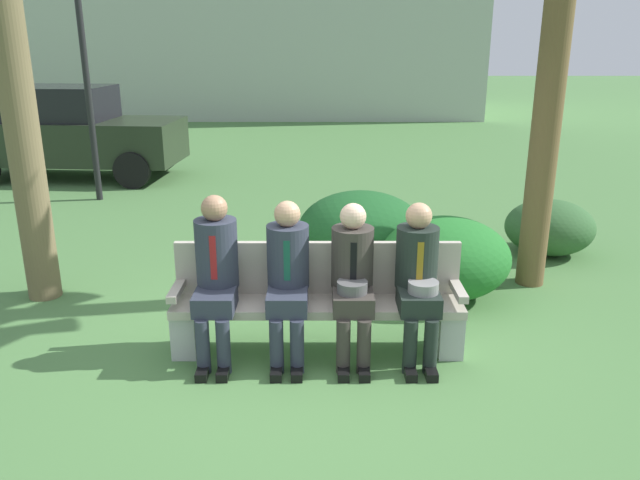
{
  "coord_description": "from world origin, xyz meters",
  "views": [
    {
      "loc": [
        0.1,
        -4.67,
        2.51
      ],
      "look_at": [
        0.07,
        0.47,
        0.85
      ],
      "focal_mm": 35.21,
      "sensor_mm": 36.0,
      "label": 1
    }
  ],
  "objects_px": {
    "shrub_near_bench": "(363,231)",
    "parked_car_near": "(74,133)",
    "seated_man_rightmost": "(420,275)",
    "seated_man_centerleft": "(290,273)",
    "seated_man_centerright": "(355,275)",
    "street_lamp": "(87,59)",
    "shrub_far_lawn": "(447,258)",
    "shrub_mid_lawn": "(552,228)",
    "park_bench": "(320,300)",
    "seated_man_leftmost": "(218,270)"
  },
  "relations": [
    {
      "from": "parked_car_near",
      "to": "street_lamp",
      "type": "bearing_deg",
      "value": -59.04
    },
    {
      "from": "shrub_mid_lawn",
      "to": "street_lamp",
      "type": "relative_size",
      "value": 0.3
    },
    {
      "from": "seated_man_rightmost",
      "to": "parked_car_near",
      "type": "xyz_separation_m",
      "value": [
        -5.37,
        6.93,
        0.12
      ]
    },
    {
      "from": "shrub_mid_lawn",
      "to": "shrub_far_lawn",
      "type": "xyz_separation_m",
      "value": [
        -1.52,
        -1.31,
        0.08
      ]
    },
    {
      "from": "shrub_near_bench",
      "to": "seated_man_rightmost",
      "type": "bearing_deg",
      "value": -81.08
    },
    {
      "from": "seated_man_leftmost",
      "to": "seated_man_centerleft",
      "type": "height_order",
      "value": "seated_man_leftmost"
    },
    {
      "from": "shrub_mid_lawn",
      "to": "seated_man_centerright",
      "type": "bearing_deg",
      "value": -134.26
    },
    {
      "from": "seated_man_rightmost",
      "to": "seated_man_centerleft",
      "type": "bearing_deg",
      "value": 179.59
    },
    {
      "from": "seated_man_centerleft",
      "to": "street_lamp",
      "type": "distance_m",
      "value": 6.39
    },
    {
      "from": "seated_man_centerright",
      "to": "shrub_near_bench",
      "type": "bearing_deg",
      "value": 84.44
    },
    {
      "from": "street_lamp",
      "to": "park_bench",
      "type": "bearing_deg",
      "value": -55.12
    },
    {
      "from": "seated_man_leftmost",
      "to": "seated_man_rightmost",
      "type": "xyz_separation_m",
      "value": [
        1.61,
        -0.01,
        -0.03
      ]
    },
    {
      "from": "park_bench",
      "to": "street_lamp",
      "type": "relative_size",
      "value": 0.66
    },
    {
      "from": "seated_man_rightmost",
      "to": "shrub_far_lawn",
      "type": "distance_m",
      "value": 1.38
    },
    {
      "from": "park_bench",
      "to": "shrub_mid_lawn",
      "type": "xyz_separation_m",
      "value": [
        2.79,
        2.44,
        -0.11
      ]
    },
    {
      "from": "park_bench",
      "to": "shrub_far_lawn",
      "type": "distance_m",
      "value": 1.7
    },
    {
      "from": "seated_man_rightmost",
      "to": "street_lamp",
      "type": "height_order",
      "value": "street_lamp"
    },
    {
      "from": "seated_man_rightmost",
      "to": "shrub_mid_lawn",
      "type": "height_order",
      "value": "seated_man_rightmost"
    },
    {
      "from": "shrub_mid_lawn",
      "to": "shrub_far_lawn",
      "type": "height_order",
      "value": "shrub_far_lawn"
    },
    {
      "from": "seated_man_centerleft",
      "to": "parked_car_near",
      "type": "relative_size",
      "value": 0.32
    },
    {
      "from": "seated_man_leftmost",
      "to": "shrub_far_lawn",
      "type": "height_order",
      "value": "seated_man_leftmost"
    },
    {
      "from": "seated_man_rightmost",
      "to": "street_lamp",
      "type": "relative_size",
      "value": 0.36
    },
    {
      "from": "shrub_near_bench",
      "to": "seated_man_centerright",
      "type": "bearing_deg",
      "value": -95.56
    },
    {
      "from": "shrub_near_bench",
      "to": "shrub_mid_lawn",
      "type": "relative_size",
      "value": 1.34
    },
    {
      "from": "parked_car_near",
      "to": "street_lamp",
      "type": "xyz_separation_m",
      "value": [
        1.0,
        -1.67,
        1.37
      ]
    },
    {
      "from": "shrub_near_bench",
      "to": "parked_car_near",
      "type": "bearing_deg",
      "value": 135.98
    },
    {
      "from": "seated_man_leftmost",
      "to": "shrub_mid_lawn",
      "type": "bearing_deg",
      "value": 35.46
    },
    {
      "from": "seated_man_centerleft",
      "to": "park_bench",
      "type": "bearing_deg",
      "value": 28.77
    },
    {
      "from": "park_bench",
      "to": "shrub_mid_lawn",
      "type": "distance_m",
      "value": 3.71
    },
    {
      "from": "shrub_mid_lawn",
      "to": "street_lamp",
      "type": "bearing_deg",
      "value": 157.16
    },
    {
      "from": "shrub_far_lawn",
      "to": "park_bench",
      "type": "bearing_deg",
      "value": -138.51
    },
    {
      "from": "parked_car_near",
      "to": "seated_man_centerright",
      "type": "bearing_deg",
      "value": -55.0
    },
    {
      "from": "seated_man_centerleft",
      "to": "shrub_near_bench",
      "type": "height_order",
      "value": "seated_man_centerleft"
    },
    {
      "from": "seated_man_centerright",
      "to": "seated_man_rightmost",
      "type": "xyz_separation_m",
      "value": [
        0.52,
        0.0,
        0.0
      ]
    },
    {
      "from": "seated_man_leftmost",
      "to": "shrub_near_bench",
      "type": "relative_size",
      "value": 0.94
    },
    {
      "from": "seated_man_leftmost",
      "to": "shrub_near_bench",
      "type": "xyz_separation_m",
      "value": [
        1.29,
        2.04,
        -0.3
      ]
    },
    {
      "from": "seated_man_leftmost",
      "to": "seated_man_centerright",
      "type": "height_order",
      "value": "seated_man_leftmost"
    },
    {
      "from": "seated_man_centerright",
      "to": "seated_man_rightmost",
      "type": "relative_size",
      "value": 1.0
    },
    {
      "from": "parked_car_near",
      "to": "shrub_mid_lawn",
      "type": "bearing_deg",
      "value": -30.58
    },
    {
      "from": "seated_man_centerleft",
      "to": "street_lamp",
      "type": "relative_size",
      "value": 0.36
    },
    {
      "from": "seated_man_leftmost",
      "to": "parked_car_near",
      "type": "xyz_separation_m",
      "value": [
        -3.76,
        6.92,
        0.09
      ]
    },
    {
      "from": "seated_man_centerright",
      "to": "parked_car_near",
      "type": "xyz_separation_m",
      "value": [
        -4.85,
        6.93,
        0.13
      ]
    },
    {
      "from": "shrub_near_bench",
      "to": "parked_car_near",
      "type": "height_order",
      "value": "parked_car_near"
    },
    {
      "from": "seated_man_leftmost",
      "to": "street_lamp",
      "type": "height_order",
      "value": "street_lamp"
    },
    {
      "from": "shrub_near_bench",
      "to": "street_lamp",
      "type": "bearing_deg",
      "value": 141.6
    },
    {
      "from": "seated_man_rightmost",
      "to": "shrub_mid_lawn",
      "type": "relative_size",
      "value": 1.2
    },
    {
      "from": "shrub_far_lawn",
      "to": "parked_car_near",
      "type": "height_order",
      "value": "parked_car_near"
    },
    {
      "from": "seated_man_centerleft",
      "to": "seated_man_centerright",
      "type": "distance_m",
      "value": 0.52
    },
    {
      "from": "seated_man_rightmost",
      "to": "shrub_far_lawn",
      "type": "relative_size",
      "value": 0.98
    },
    {
      "from": "seated_man_rightmost",
      "to": "street_lamp",
      "type": "xyz_separation_m",
      "value": [
        -4.37,
        5.26,
        1.49
      ]
    }
  ]
}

